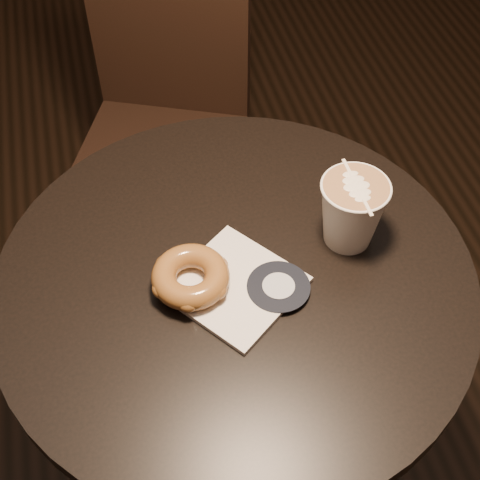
% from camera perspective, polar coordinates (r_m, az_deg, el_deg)
% --- Properties ---
extents(cafe_table, '(0.70, 0.70, 0.75)m').
position_cam_1_polar(cafe_table, '(1.13, -0.37, -8.93)').
color(cafe_table, black).
rests_on(cafe_table, ground).
extents(chair, '(0.49, 0.49, 0.94)m').
position_cam_1_polar(chair, '(1.63, -6.40, 12.07)').
color(chair, black).
rests_on(chair, ground).
extents(pastry_bag, '(0.22, 0.22, 0.01)m').
position_cam_1_polar(pastry_bag, '(0.95, -0.40, -3.96)').
color(pastry_bag, silver).
rests_on(pastry_bag, cafe_table).
extents(doughnut, '(0.11, 0.11, 0.04)m').
position_cam_1_polar(doughnut, '(0.93, -4.24, -3.14)').
color(doughnut, brown).
rests_on(doughnut, pastry_bag).
extents(latte_cup, '(0.10, 0.10, 0.11)m').
position_cam_1_polar(latte_cup, '(0.98, 9.47, 2.30)').
color(latte_cup, white).
rests_on(latte_cup, cafe_table).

